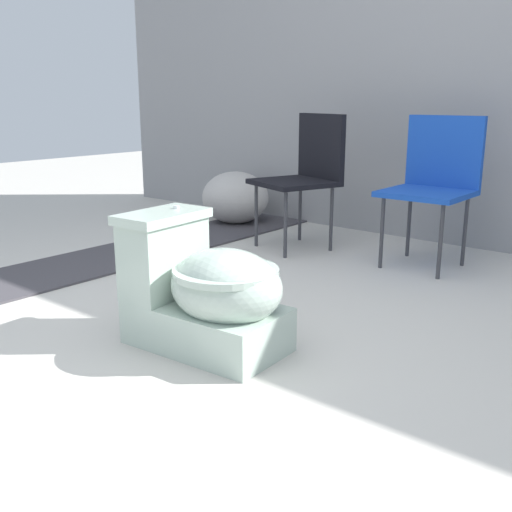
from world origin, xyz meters
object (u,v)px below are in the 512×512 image
Objects in this scene: toilet at (206,292)px; boulder_near at (235,198)px; folding_chair_middle at (435,175)px; folding_chair_left at (307,167)px.

boulder_near is at bearing 124.93° from toilet.
folding_chair_middle is at bearing 81.02° from toilet.
boulder_near is at bearing -95.17° from folding_chair_middle.
folding_chair_middle reaches higher than boulder_near.
folding_chair_middle is (0.78, 0.13, 0.00)m from folding_chair_left.
boulder_near is (-1.63, 0.14, -0.32)m from folding_chair_middle.
boulder_near is at bearing -88.09° from folding_chair_left.
folding_chair_middle reaches higher than toilet.
toilet is 0.78× the size of folding_chair_left.
toilet is 2.35m from boulder_near.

